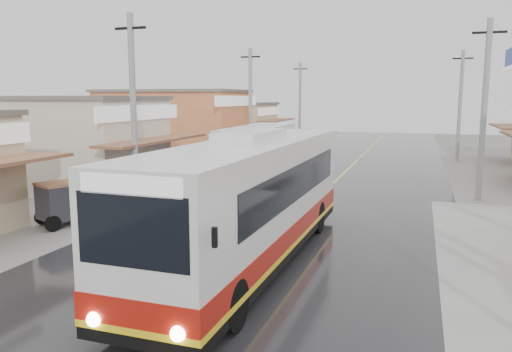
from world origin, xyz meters
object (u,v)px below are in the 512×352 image
at_px(cyclist, 138,223).
at_px(tyre_stack, 111,208).
at_px(coach_bus, 252,200).
at_px(second_bus, 258,151).
at_px(tricycle_near, 67,200).

distance_m(cyclist, tyre_stack, 4.92).
distance_m(coach_bus, second_bus, 14.70).
bearing_deg(tyre_stack, cyclist, -45.85).
bearing_deg(tyre_stack, coach_bus, -28.65).
relative_size(tricycle_near, tyre_stack, 3.23).
height_order(second_bus, tricycle_near, second_bus).
bearing_deg(cyclist, coach_bus, 10.63).
height_order(cyclist, tyre_stack, cyclist).
bearing_deg(coach_bus, cyclist, 173.27).
bearing_deg(tricycle_near, cyclist, 4.76).
bearing_deg(tricycle_near, coach_bus, 10.85).
xyz_separation_m(second_bus, tyre_stack, (-3.06, -9.98, -1.42)).
distance_m(second_bus, cyclist, 13.53).
relative_size(cyclist, tricycle_near, 0.84).
bearing_deg(second_bus, cyclist, -90.82).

